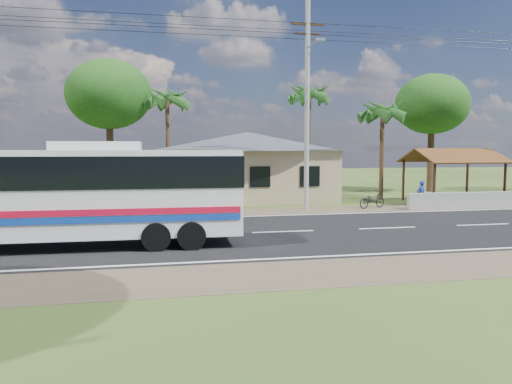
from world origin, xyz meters
TOP-DOWN VIEW (x-y plane):
  - ground at (0.00, 0.00)m, footprint 120.00×120.00m
  - road at (0.00, 0.00)m, footprint 120.00×16.00m
  - house at (1.00, 13.00)m, footprint 12.40×10.00m
  - waiting_shed at (13.00, 8.50)m, footprint 5.20×4.48m
  - concrete_barrier at (12.00, 5.60)m, footprint 7.00×0.30m
  - utility_poles at (2.67, 6.49)m, footprint 32.80×2.22m
  - palm_near at (9.50, 11.00)m, footprint 2.80×2.80m
  - palm_mid at (6.00, 15.50)m, footprint 2.80×2.80m
  - palm_far at (-4.00, 16.00)m, footprint 2.80×2.80m
  - tree_behind_house at (-8.00, 18.00)m, footprint 6.00×6.00m
  - tree_behind_shed at (16.00, 16.00)m, footprint 5.60×5.60m
  - coach_bus at (-7.81, -1.63)m, footprint 11.52×2.70m
  - motorcycle at (6.92, 6.75)m, footprint 1.95×1.24m
  - person at (9.41, 5.86)m, footprint 0.64×0.50m

SIDE VIEW (x-z plane):
  - ground at x=0.00m, z-range 0.00..0.00m
  - road at x=0.00m, z-range -0.01..0.02m
  - concrete_barrier at x=12.00m, z-range 0.00..0.90m
  - motorcycle at x=6.92m, z-range 0.00..0.97m
  - person at x=9.41m, z-range 0.00..1.56m
  - coach_bus at x=-7.81m, z-range 0.26..3.81m
  - house at x=1.00m, z-range 0.14..5.14m
  - waiting_shed at x=13.00m, z-range 1.05..4.40m
  - palm_near at x=9.50m, z-range 2.36..9.06m
  - utility_poles at x=2.67m, z-range 0.27..11.27m
  - palm_far at x=-4.00m, z-range 2.83..10.53m
  - tree_behind_shed at x=16.00m, z-range 2.17..11.19m
  - tree_behind_house at x=-8.00m, z-range 2.31..11.92m
  - palm_mid at x=6.00m, z-range 3.06..11.26m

